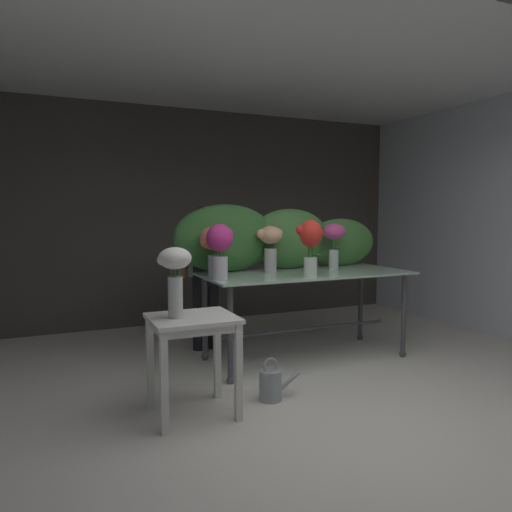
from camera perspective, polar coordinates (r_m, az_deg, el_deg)
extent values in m
plane|color=silver|center=(4.97, 0.97, -12.02)|extent=(8.56, 8.56, 0.00)
cube|color=#4C4742|center=(6.56, -6.18, 4.68)|extent=(5.87, 0.12, 2.83)
cube|color=silver|center=(6.54, 25.07, 4.22)|extent=(0.12, 4.01, 2.83)
cube|color=silver|center=(4.95, 1.02, 21.84)|extent=(5.99, 4.01, 0.12)
cube|color=#B0D3BC|center=(4.78, 5.93, -2.06)|extent=(2.08, 0.93, 0.02)
cylinder|color=#4C4C51|center=(4.15, -3.08, -9.36)|extent=(0.05, 0.05, 0.86)
sphere|color=#4C4C51|center=(4.27, -3.05, -14.56)|extent=(0.07, 0.07, 0.07)
cylinder|color=#4C4C51|center=(5.11, 17.22, -6.81)|extent=(0.05, 0.05, 0.86)
sphere|color=#4C4C51|center=(5.20, 17.10, -11.12)|extent=(0.07, 0.07, 0.07)
cylinder|color=#4C4C51|center=(4.81, -6.17, -7.33)|extent=(0.05, 0.05, 0.86)
sphere|color=#4C4C51|center=(4.92, -6.12, -11.88)|extent=(0.07, 0.07, 0.07)
cylinder|color=#4C4C51|center=(5.66, 12.38, -5.52)|extent=(0.05, 0.05, 0.86)
sphere|color=#4C4C51|center=(5.75, 12.30, -9.44)|extent=(0.07, 0.07, 0.07)
cylinder|color=#4C4C51|center=(4.89, 5.87, -8.68)|extent=(1.88, 0.03, 0.03)
cube|color=white|center=(3.49, -7.60, -7.38)|extent=(0.61, 0.53, 0.03)
cube|color=white|center=(3.50, -7.59, -8.10)|extent=(0.55, 0.47, 0.06)
cube|color=white|center=(3.31, -10.93, -14.69)|extent=(0.05, 0.05, 0.70)
cube|color=white|center=(3.46, -2.11, -13.72)|extent=(0.05, 0.05, 0.70)
cube|color=white|center=(3.73, -12.52, -12.41)|extent=(0.05, 0.05, 0.70)
cube|color=white|center=(3.87, -4.65, -11.69)|extent=(0.05, 0.05, 0.70)
cylinder|color=#232328|center=(5.17, -6.91, -6.76)|extent=(0.12, 0.12, 0.81)
cylinder|color=#232328|center=(5.22, -5.12, -6.62)|extent=(0.12, 0.12, 0.81)
cube|color=#999EA8|center=(5.10, -6.09, 0.70)|extent=(0.40, 0.22, 0.53)
cube|color=black|center=(5.00, -5.68, 0.14)|extent=(0.34, 0.02, 0.65)
cylinder|color=tan|center=(5.03, -8.73, 0.51)|extent=(0.09, 0.09, 0.55)
cylinder|color=tan|center=(5.18, -3.51, 0.70)|extent=(0.09, 0.09, 0.55)
sphere|color=tan|center=(5.09, -6.12, 4.71)|extent=(0.20, 0.20, 0.20)
ellipsoid|color=black|center=(5.11, -6.20, 5.44)|extent=(0.15, 0.15, 0.09)
ellipsoid|color=#387033|center=(4.76, -3.61, 2.13)|extent=(1.07, 0.31, 0.68)
ellipsoid|color=#477F3D|center=(5.06, 4.05, 2.06)|extent=(0.93, 0.31, 0.63)
ellipsoid|color=#477F3D|center=(5.38, 10.04, 1.62)|extent=(0.87, 0.22, 0.53)
cylinder|color=silver|center=(4.41, 6.52, -1.32)|extent=(0.12, 0.12, 0.19)
cylinder|color=#9EBCB2|center=(4.42, 6.51, -1.99)|extent=(0.11, 0.11, 0.08)
cylinder|color=#2D6028|center=(4.42, 6.71, -0.34)|extent=(0.01, 0.01, 0.32)
cylinder|color=#2D6028|center=(4.42, 6.32, -0.33)|extent=(0.01, 0.01, 0.32)
cylinder|color=#2D6028|center=(4.38, 6.45, -0.39)|extent=(0.01, 0.01, 0.32)
ellipsoid|color=red|center=(4.39, 6.56, 2.68)|extent=(0.21, 0.21, 0.25)
sphere|color=red|center=(4.37, 5.38, 3.10)|extent=(0.09, 0.09, 0.09)
sphere|color=red|center=(4.41, 7.65, 2.71)|extent=(0.07, 0.07, 0.07)
ellipsoid|color=#2D6028|center=(4.39, 7.20, 0.13)|extent=(0.07, 0.11, 0.03)
cylinder|color=silver|center=(4.49, -5.05, -1.14)|extent=(0.11, 0.11, 0.19)
cylinder|color=#9EBCB2|center=(4.50, -5.04, -1.83)|extent=(0.10, 0.10, 0.08)
cylinder|color=#387033|center=(4.50, -4.75, -0.46)|extent=(0.01, 0.01, 0.28)
cylinder|color=#387033|center=(4.50, -5.31, -0.46)|extent=(0.01, 0.01, 0.28)
cylinder|color=#387033|center=(4.47, -5.04, -0.51)|extent=(0.01, 0.01, 0.28)
ellipsoid|color=#EF7A60|center=(4.47, -5.07, 2.14)|extent=(0.27, 0.27, 0.22)
sphere|color=#EF7A60|center=(4.43, -6.09, 1.58)|extent=(0.09, 0.09, 0.09)
cylinder|color=silver|center=(4.22, -4.32, -1.43)|extent=(0.14, 0.14, 0.21)
cylinder|color=#9EBCB2|center=(4.23, -4.32, -2.23)|extent=(0.13, 0.13, 0.09)
cylinder|color=#387033|center=(4.23, -3.94, -0.76)|extent=(0.01, 0.01, 0.29)
cylinder|color=#387033|center=(4.24, -4.37, -0.74)|extent=(0.01, 0.01, 0.29)
cylinder|color=#387033|center=(4.20, -4.67, -0.80)|extent=(0.01, 0.01, 0.29)
cylinder|color=#387033|center=(4.19, -4.25, -0.81)|extent=(0.01, 0.01, 0.29)
ellipsoid|color=#D1338E|center=(4.20, -4.35, 2.18)|extent=(0.24, 0.24, 0.24)
sphere|color=#D1338E|center=(4.24, -3.28, 2.70)|extent=(0.08, 0.08, 0.08)
cylinder|color=silver|center=(4.75, 1.74, -0.51)|extent=(0.12, 0.12, 0.24)
cylinder|color=#9EBCB2|center=(4.76, 1.74, -1.31)|extent=(0.11, 0.11, 0.10)
cylinder|color=#28562D|center=(4.77, 2.03, 0.05)|extent=(0.01, 0.01, 0.31)
cylinder|color=#28562D|center=(4.77, 1.64, 0.06)|extent=(0.01, 0.01, 0.31)
cylinder|color=#28562D|center=(4.74, 1.52, 0.02)|extent=(0.01, 0.01, 0.31)
cylinder|color=#28562D|center=(4.73, 1.79, 0.01)|extent=(0.01, 0.01, 0.31)
ellipsoid|color=#F4B78E|center=(4.74, 1.75, 2.53)|extent=(0.23, 0.23, 0.18)
sphere|color=#F4B78E|center=(4.69, 0.61, 2.65)|extent=(0.10, 0.10, 0.10)
sphere|color=#F4B78E|center=(4.79, 2.61, 2.75)|extent=(0.10, 0.10, 0.10)
cylinder|color=silver|center=(5.06, 9.25, -0.41)|extent=(0.10, 0.10, 0.21)
cylinder|color=#9EBCB2|center=(5.06, 9.24, -1.06)|extent=(0.09, 0.09, 0.09)
cylinder|color=#477F3D|center=(5.06, 9.46, 0.44)|extent=(0.01, 0.01, 0.34)
cylinder|color=#477F3D|center=(5.06, 9.11, 0.45)|extent=(0.01, 0.01, 0.34)
cylinder|color=#477F3D|center=(5.04, 9.27, 0.42)|extent=(0.01, 0.01, 0.34)
ellipsoid|color=#E54C9E|center=(5.04, 9.29, 2.90)|extent=(0.24, 0.24, 0.16)
sphere|color=#E54C9E|center=(5.08, 10.31, 2.73)|extent=(0.07, 0.07, 0.07)
ellipsoid|color=#2D6028|center=(5.03, 9.70, 0.97)|extent=(0.04, 0.10, 0.03)
cylinder|color=silver|center=(3.42, -9.60, -4.88)|extent=(0.11, 0.11, 0.29)
cylinder|color=#9EBCB2|center=(3.44, -9.58, -6.23)|extent=(0.10, 0.10, 0.12)
cylinder|color=#477F3D|center=(3.42, -9.17, -4.09)|extent=(0.01, 0.01, 0.37)
cylinder|color=#477F3D|center=(3.43, -9.61, -4.07)|extent=(0.01, 0.01, 0.37)
cylinder|color=#477F3D|center=(3.41, -10.07, -4.12)|extent=(0.01, 0.01, 0.37)
cylinder|color=#477F3D|center=(3.40, -9.58, -4.15)|extent=(0.01, 0.01, 0.37)
ellipsoid|color=white|center=(3.39, -9.67, -0.26)|extent=(0.23, 0.23, 0.15)
sphere|color=white|center=(3.37, -11.10, -0.48)|extent=(0.08, 0.08, 0.08)
sphere|color=white|center=(3.43, -8.76, -0.29)|extent=(0.06, 0.06, 0.06)
cylinder|color=#999EA3|center=(3.89, 1.73, -15.15)|extent=(0.18, 0.18, 0.24)
cylinder|color=#999EA3|center=(3.95, 4.03, -14.61)|extent=(0.18, 0.04, 0.14)
torus|color=#999EA3|center=(3.83, 1.74, -12.91)|extent=(0.13, 0.02, 0.13)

